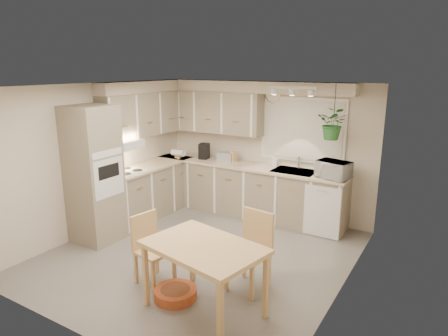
{
  "coord_description": "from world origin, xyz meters",
  "views": [
    {
      "loc": [
        3.03,
        -4.35,
        2.65
      ],
      "look_at": [
        0.07,
        0.55,
        1.19
      ],
      "focal_mm": 32.0,
      "sensor_mm": 36.0,
      "label": 1
    }
  ],
  "objects": [
    {
      "name": "range_hood",
      "position": [
        -1.7,
        0.3,
        1.4
      ],
      "size": [
        0.4,
        0.6,
        0.14
      ],
      "primitive_type": "cube",
      "color": "silver",
      "rests_on": "upper_cab_left"
    },
    {
      "name": "chair_left",
      "position": [
        -0.05,
        -0.91,
        0.44
      ],
      "size": [
        0.48,
        0.48,
        0.88
      ],
      "primitive_type": "cube",
      "rotation": [
        0.0,
        0.0,
        -1.74
      ],
      "color": "tan",
      "rests_on": "floor"
    },
    {
      "name": "upper_cab_back",
      "position": [
        -1.0,
        1.93,
        1.83
      ],
      "size": [
        2.0,
        0.35,
        0.75
      ],
      "primitive_type": "cube",
      "color": "gray",
      "rests_on": "wall_back"
    },
    {
      "name": "dining_table",
      "position": [
        0.82,
        -1.1,
        0.4
      ],
      "size": [
        1.4,
        1.06,
        0.79
      ],
      "primitive_type": "cube",
      "rotation": [
        0.0,
        0.0,
        -0.19
      ],
      "color": "tan",
      "rests_on": "floor"
    },
    {
      "name": "soffit_left",
      "position": [
        -1.85,
        1.0,
        2.3
      ],
      "size": [
        0.3,
        2.0,
        0.2
      ],
      "primitive_type": "cube",
      "color": "beige",
      "rests_on": "wall_left"
    },
    {
      "name": "base_cab_back",
      "position": [
        -0.2,
        1.8,
        0.45
      ],
      "size": [
        3.6,
        0.6,
        0.9
      ],
      "primitive_type": "cube",
      "color": "gray",
      "rests_on": "floor"
    },
    {
      "name": "toaster",
      "position": [
        -0.67,
        1.82,
        1.03
      ],
      "size": [
        0.31,
        0.21,
        0.17
      ],
      "primitive_type": "cube",
      "rotation": [
        0.0,
        0.0,
        0.17
      ],
      "color": "#A9ADB1",
      "rests_on": "counter_back"
    },
    {
      "name": "window_blinds",
      "position": [
        0.7,
        2.07,
        1.6
      ],
      "size": [
        1.4,
        0.02,
        1.0
      ],
      "primitive_type": "cube",
      "color": "white",
      "rests_on": "wall_back"
    },
    {
      "name": "wall_oven_face",
      "position": [
        -1.35,
        -0.38,
        1.05
      ],
      "size": [
        0.02,
        0.56,
        0.58
      ],
      "primitive_type": "cube",
      "color": "silver",
      "rests_on": "oven_stack"
    },
    {
      "name": "ceiling",
      "position": [
        0.0,
        0.0,
        2.4
      ],
      "size": [
        4.2,
        4.2,
        0.0
      ],
      "primitive_type": "plane",
      "color": "white",
      "rests_on": "wall_back"
    },
    {
      "name": "window_frame",
      "position": [
        0.7,
        2.08,
        1.6
      ],
      "size": [
        1.5,
        0.02,
        1.1
      ],
      "primitive_type": "cube",
      "color": "silver",
      "rests_on": "wall_back"
    },
    {
      "name": "wall_clock",
      "position": [
        0.15,
        2.07,
        2.18
      ],
      "size": [
        0.3,
        0.03,
        0.3
      ],
      "primitive_type": "cylinder",
      "rotation": [
        1.57,
        0.0,
        0.0
      ],
      "color": "gold",
      "rests_on": "wall_back"
    },
    {
      "name": "dishwasher_front",
      "position": [
        1.3,
        1.49,
        0.42
      ],
      "size": [
        0.58,
        0.02,
        0.83
      ],
      "primitive_type": "cube",
      "color": "silver",
      "rests_on": "base_cab_back"
    },
    {
      "name": "counter_back",
      "position": [
        -0.2,
        1.79,
        0.92
      ],
      "size": [
        3.64,
        0.64,
        0.04
      ],
      "primitive_type": "cube",
      "color": "beige",
      "rests_on": "base_cab_back"
    },
    {
      "name": "microwave",
      "position": [
        1.38,
        1.7,
        1.11
      ],
      "size": [
        0.55,
        0.39,
        0.34
      ],
      "primitive_type": "imported",
      "rotation": [
        0.0,
        0.0,
        -0.25
      ],
      "color": "silver",
      "rests_on": "counter_back"
    },
    {
      "name": "wall_back",
      "position": [
        0.0,
        2.1,
        1.2
      ],
      "size": [
        4.0,
        0.04,
        2.4
      ],
      "primitive_type": "cube",
      "color": "beige",
      "rests_on": "floor"
    },
    {
      "name": "sink",
      "position": [
        0.7,
        1.8,
        0.9
      ],
      "size": [
        0.7,
        0.48,
        0.1
      ],
      "primitive_type": "cube",
      "color": "#A9ADB1",
      "rests_on": "counter_back"
    },
    {
      "name": "cooktop",
      "position": [
        -1.68,
        0.3,
        0.94
      ],
      "size": [
        0.52,
        0.58,
        0.02
      ],
      "primitive_type": "cube",
      "color": "silver",
      "rests_on": "counter_left"
    },
    {
      "name": "wall_right",
      "position": [
        2.0,
        0.0,
        1.2
      ],
      "size": [
        0.04,
        4.2,
        2.4
      ],
      "primitive_type": "cube",
      "color": "beige",
      "rests_on": "floor"
    },
    {
      "name": "hanging_plant",
      "position": [
        1.33,
        1.7,
        1.75
      ],
      "size": [
        0.48,
        0.53,
        0.39
      ],
      "primitive_type": "imported",
      "rotation": [
        0.0,
        0.0,
        -0.06
      ],
      "color": "#276026",
      "rests_on": "ceiling"
    },
    {
      "name": "base_cab_left",
      "position": [
        -1.7,
        0.88,
        0.45
      ],
      "size": [
        0.6,
        1.85,
        0.9
      ],
      "primitive_type": "cube",
      "color": "gray",
      "rests_on": "floor"
    },
    {
      "name": "oven_stack",
      "position": [
        -1.68,
        -0.38,
        1.05
      ],
      "size": [
        0.65,
        0.65,
        2.1
      ],
      "primitive_type": "cube",
      "color": "gray",
      "rests_on": "floor"
    },
    {
      "name": "wall_front",
      "position": [
        0.0,
        -2.1,
        1.2
      ],
      "size": [
        4.0,
        0.04,
        2.4
      ],
      "primitive_type": "cube",
      "color": "beige",
      "rests_on": "floor"
    },
    {
      "name": "pet_bed",
      "position": [
        0.39,
        -1.07,
        0.06
      ],
      "size": [
        0.61,
        0.61,
        0.12
      ],
      "primitive_type": "cylinder",
      "rotation": [
        0.0,
        0.0,
        0.24
      ],
      "color": "#AD5622",
      "rests_on": "floor"
    },
    {
      "name": "upper_cab_left",
      "position": [
        -1.82,
        1.0,
        1.83
      ],
      "size": [
        0.35,
        2.0,
        0.75
      ],
      "primitive_type": "cube",
      "color": "gray",
      "rests_on": "wall_left"
    },
    {
      "name": "knife_block",
      "position": [
        -0.5,
        1.85,
        1.05
      ],
      "size": [
        0.12,
        0.12,
        0.21
      ],
      "primitive_type": "cube",
      "rotation": [
        0.0,
        0.0,
        -0.26
      ],
      "color": "tan",
      "rests_on": "counter_back"
    },
    {
      "name": "soap_bottle",
      "position": [
        0.29,
        1.95,
        0.99
      ],
      "size": [
        0.12,
        0.22,
        0.1
      ],
      "primitive_type": "imported",
      "rotation": [
        0.0,
        0.0,
        -0.12
      ],
      "color": "silver",
      "rests_on": "counter_back"
    },
    {
      "name": "soffit_back",
      "position": [
        -0.2,
        1.95,
        2.3
      ],
      "size": [
        3.6,
        0.3,
        0.2
      ],
      "primitive_type": "cube",
      "color": "beige",
      "rests_on": "wall_back"
    },
    {
      "name": "chair_back",
      "position": [
        1.01,
        -0.45,
        0.48
      ],
      "size": [
        0.5,
        0.5,
        0.96
      ],
      "primitive_type": "cube",
      "rotation": [
        0.0,
        0.0,
        3.01
      ],
      "color": "tan",
      "rests_on": "floor"
    },
    {
      "name": "floor",
      "position": [
        0.0,
        0.0,
        0.0
      ],
      "size": [
        4.2,
        4.2,
        0.0
      ],
      "primitive_type": "plane",
      "color": "slate",
      "rests_on": "ground"
    },
    {
      "name": "wall_left",
      "position": [
        -2.0,
        0.0,
        1.2
      ],
      "size": [
        0.04,
        4.2,
        2.4
      ],
      "primitive_type": "cube",
      "color": "beige",
      "rests_on": "floor"
    },
    {
      "name": "counter_left",
      "position": [
        -1.69,
        0.88,
        0.92
      ],
      "size": [
        0.64,
        1.89,
        0.04
      ],
      "primitive_type": "cube",
      "color": "beige",
      "rests_on": "base_cab_left"
    },
    {
      "name": "coffee_maker",
      "position": [
        -1.12,
        1.8,
        1.09
      ],
      "size": [
        0.2,
        0.23,
        0.29
      ],
      "primitive_type": "cube",
      "rotation": [
        0.0,
        0.0,
        0.21
      ],
      "color": "black",
      "rests_on": "counter_back"
    },
    {
      "name": "braided_rug",
      "position": [
        -0.15,
        0.07,
        0.01
      ],
      "size": [
        1.26,
        1.05,
        0.01
      ],
      "primitive_type": "ellipsoid",
      "rotation": [
        0.0,
        0.0,
        0.21
      ],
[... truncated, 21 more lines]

